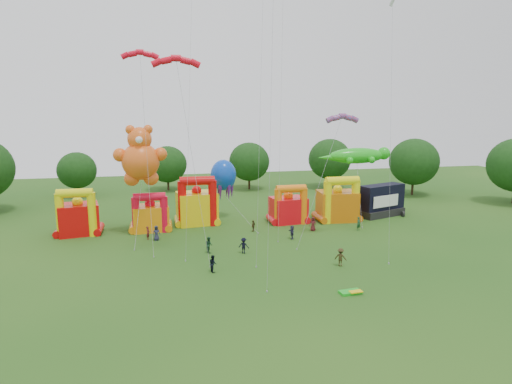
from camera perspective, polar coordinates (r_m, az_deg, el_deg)
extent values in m
plane|color=#1B4A14|center=(39.92, 3.18, -14.22)|extent=(160.00, 160.00, 0.00)
cylinder|color=#352314|center=(92.73, 18.98, 0.81)|extent=(0.44, 0.44, 3.72)
ellipsoid|color=#163A11|center=(92.11, 19.15, 3.59)|extent=(9.30, 9.30, 8.89)
cylinder|color=#352314|center=(96.63, 9.12, 1.57)|extent=(0.44, 0.44, 3.51)
ellipsoid|color=#163A11|center=(96.06, 9.19, 4.09)|extent=(8.77, 8.78, 8.39)
cylinder|color=#352314|center=(93.82, -0.85, 1.37)|extent=(0.44, 0.44, 3.30)
ellipsoid|color=#163A11|center=(93.26, -0.86, 3.81)|extent=(8.25, 8.25, 7.88)
cylinder|color=#352314|center=(94.15, -10.92, 1.14)|extent=(0.44, 0.44, 3.09)
ellipsoid|color=#163A11|center=(93.61, -11.00, 3.42)|extent=(7.73, 7.72, 7.38)
cylinder|color=#352314|center=(92.66, -21.33, 0.38)|extent=(0.44, 0.44, 2.88)
ellipsoid|color=#163A11|center=(92.14, -21.48, 2.54)|extent=(7.20, 7.20, 6.88)
cube|color=red|center=(65.18, -21.28, -3.16)|extent=(5.67, 4.86, 4.08)
cylinder|color=yellow|center=(63.96, -23.27, -2.75)|extent=(1.10, 1.10, 5.82)
cylinder|color=yellow|center=(63.28, -19.80, -2.65)|extent=(1.10, 1.10, 5.82)
cylinder|color=yellow|center=(63.02, -21.72, -0.13)|extent=(4.47, 1.16, 1.16)
sphere|color=yellow|center=(64.69, -21.42, -1.15)|extent=(1.40, 1.40, 1.40)
cube|color=orange|center=(64.33, -13.05, -3.16)|extent=(5.07, 4.21, 3.45)
cylinder|color=red|center=(62.90, -14.78, -2.86)|extent=(1.04, 1.04, 4.93)
cylinder|color=red|center=(62.80, -11.41, -2.74)|extent=(1.04, 1.04, 4.93)
cylinder|color=red|center=(62.31, -13.19, -0.59)|extent=(4.22, 1.10, 1.10)
sphere|color=red|center=(63.89, -13.12, -1.40)|extent=(1.40, 1.40, 1.40)
cube|color=yellow|center=(66.60, -7.40, -2.01)|extent=(5.95, 5.00, 4.58)
cylinder|color=red|center=(64.73, -9.19, -1.53)|extent=(1.20, 1.20, 6.55)
cylinder|color=red|center=(65.04, -5.44, -1.38)|extent=(1.20, 1.20, 6.55)
cylinder|color=red|center=(64.25, -7.38, 1.40)|extent=(4.86, 1.26, 1.26)
sphere|color=red|center=(66.09, -7.45, 0.19)|extent=(1.40, 1.40, 1.40)
cube|color=red|center=(67.15, 4.04, -2.24)|extent=(5.34, 4.51, 3.67)
cylinder|color=orange|center=(65.16, 2.78, -1.91)|extent=(1.07, 1.07, 5.24)
cylinder|color=orange|center=(66.20, 5.95, -1.76)|extent=(1.07, 1.07, 5.24)
cylinder|color=orange|center=(65.14, 4.41, 0.42)|extent=(4.32, 1.12, 1.12)
sphere|color=orange|center=(66.70, 4.06, -0.45)|extent=(1.40, 1.40, 1.40)
cube|color=#D0650B|center=(69.20, 10.10, -1.70)|extent=(5.90, 4.89, 4.35)
cylinder|color=#FFEE0D|center=(66.77, 8.92, -1.30)|extent=(1.22, 1.22, 6.21)
cylinder|color=#FFEE0D|center=(68.40, 12.31, -1.13)|extent=(1.22, 1.22, 6.21)
cylinder|color=#FFEE0D|center=(67.00, 10.72, 1.39)|extent=(4.94, 1.28, 1.28)
sphere|color=#FFEE0D|center=(68.72, 10.17, 0.31)|extent=(1.40, 1.40, 1.40)
cube|color=black|center=(73.62, 15.40, -2.48)|extent=(8.09, 5.25, 1.10)
cube|color=black|center=(73.30, 15.42, -0.58)|extent=(7.97, 4.90, 3.79)
cube|color=white|center=(72.09, 15.94, -1.10)|extent=(4.94, 1.85, 1.78)
cylinder|color=black|center=(71.34, 13.63, -2.93)|extent=(0.30, 0.90, 0.90)
cylinder|color=black|center=(74.11, 17.88, -2.64)|extent=(0.30, 0.90, 0.90)
sphere|color=orange|center=(61.56, -14.23, 3.74)|extent=(4.89, 4.89, 4.89)
sphere|color=orange|center=(61.30, -14.35, 6.43)|extent=(3.11, 3.11, 3.11)
sphere|color=orange|center=(61.28, -15.45, 7.52)|extent=(1.22, 1.22, 1.22)
sphere|color=orange|center=(61.19, -13.36, 7.61)|extent=(1.22, 1.22, 1.22)
sphere|color=orange|center=(61.63, -16.65, 4.46)|extent=(1.78, 1.78, 1.78)
sphere|color=orange|center=(61.40, -11.88, 4.66)|extent=(1.78, 1.78, 1.78)
sphere|color=orange|center=(61.92, -15.27, 1.65)|extent=(2.00, 2.00, 2.00)
sphere|color=orange|center=(61.81, -13.00, 1.74)|extent=(2.00, 2.00, 2.00)
sphere|color=white|center=(59.80, -14.41, 6.33)|extent=(0.89, 0.89, 0.89)
ellipsoid|color=green|center=(73.74, 12.52, 4.45)|extent=(9.32, 2.91, 2.48)
sphere|color=green|center=(75.69, 15.69, 4.67)|extent=(2.00, 2.00, 2.00)
cone|color=green|center=(71.95, 9.07, 4.28)|extent=(3.64, 1.46, 1.46)
sphere|color=green|center=(75.87, 13.32, 4.17)|extent=(1.09, 1.09, 1.09)
sphere|color=green|center=(73.26, 14.27, 3.91)|extent=(1.09, 1.09, 1.09)
sphere|color=green|center=(74.40, 10.77, 4.15)|extent=(1.09, 1.09, 1.09)
sphere|color=green|center=(71.74, 11.65, 3.88)|extent=(1.09, 1.09, 1.09)
ellipsoid|color=blue|center=(69.31, -4.10, 2.13)|extent=(3.89, 3.89, 4.67)
cone|color=#591E8C|center=(69.84, -3.05, 0.43)|extent=(0.88, 0.88, 3.11)
cone|color=#591E8C|center=(70.81, -3.69, 0.56)|extent=(0.88, 0.88, 3.11)
cone|color=#591E8C|center=(70.65, -4.71, 0.52)|extent=(0.88, 0.88, 3.11)
cone|color=#591E8C|center=(69.50, -5.11, 0.35)|extent=(0.88, 0.88, 3.11)
cone|color=#591E8C|center=(68.51, -4.48, 0.21)|extent=(0.88, 0.88, 3.11)
cone|color=#591E8C|center=(68.68, -3.44, 0.25)|extent=(0.88, 0.88, 3.11)
cube|color=silver|center=(56.58, 16.73, 21.92)|extent=(1.02, 1.02, 1.10)
cube|color=green|center=(43.39, 11.70, -12.16)|extent=(2.09, 1.20, 0.24)
cube|color=yellow|center=(43.24, 12.37, -12.07)|extent=(1.25, 0.72, 0.10)
imported|color=#262740|center=(59.44, -12.35, -5.04)|extent=(1.06, 0.82, 1.92)
imported|color=#5B1A1A|center=(60.05, -13.34, -5.02)|extent=(0.58, 0.72, 1.72)
imported|color=#163820|center=(53.63, -5.92, -6.57)|extent=(1.02, 1.13, 1.91)
imported|color=black|center=(53.13, -1.55, -6.70)|extent=(1.38, 1.13, 1.87)
imported|color=#44371B|center=(62.20, -0.34, -4.25)|extent=(0.87, 0.96, 1.58)
imported|color=#2D2B48|center=(58.91, 4.52, -5.04)|extent=(0.53, 1.65, 1.77)
imported|color=#55181B|center=(62.89, 7.13, -3.98)|extent=(1.14, 1.04, 1.96)
imported|color=#1B4424|center=(64.28, 12.72, -3.88)|extent=(0.82, 0.71, 1.89)
imported|color=black|center=(47.59, -5.40, -8.89)|extent=(0.87, 1.01, 1.80)
imported|color=#372E16|center=(49.82, 10.53, -8.01)|extent=(1.47, 1.33, 1.98)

